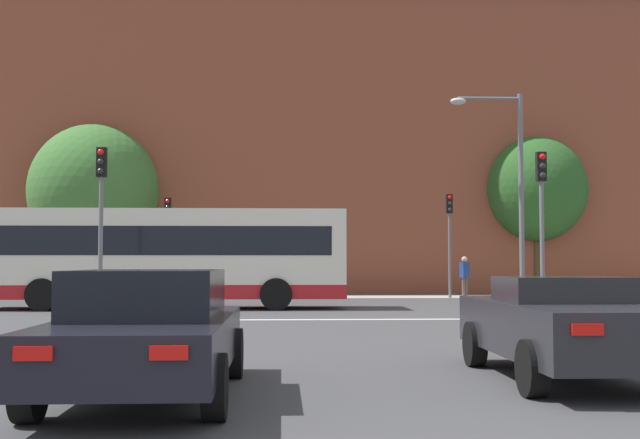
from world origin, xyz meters
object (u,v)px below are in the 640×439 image
Objects in this scene: street_lamp_junction at (508,176)px; car_roadster_right at (566,326)px; traffic_light_far_right at (450,228)px; traffic_light_near_left at (101,204)px; traffic_light_near_right at (542,206)px; pedestrian_waiting at (88,276)px; pedestrian_walking_east at (116,274)px; bus_crossing_lead at (166,256)px; pedestrian_walking_west at (465,273)px; car_saloon_left at (148,332)px; traffic_light_far_left at (167,231)px.

car_roadster_right is at bearing -103.36° from street_lamp_junction.
traffic_light_near_left reaches higher than traffic_light_far_right.
traffic_light_near_right is at bearing -0.97° from traffic_light_near_left.
traffic_light_far_right is 8.49m from street_lamp_junction.
pedestrian_waiting reaches higher than car_roadster_right.
pedestrian_walking_east is (1.48, -1.53, 0.08)m from pedestrian_waiting.
bus_crossing_lead reaches higher than pedestrian_walking_east.
traffic_light_near_right is at bearing -89.60° from traffic_light_far_right.
pedestrian_walking_west is at bearing 86.65° from traffic_light_near_right.
traffic_light_near_left is at bearing 6.90° from pedestrian_walking_west.
car_roadster_right is at bearing -98.37° from traffic_light_far_right.
pedestrian_walking_west is at bearing 69.81° from car_saloon_left.
traffic_light_near_right is (10.81, -4.44, 1.32)m from bus_crossing_lead.
traffic_light_near_left is 2.91× the size of pedestrian_waiting.
traffic_light_far_right is at bearing -0.44° from traffic_light_far_left.
traffic_light_far_right is 11.71m from traffic_light_far_left.
traffic_light_far_right is 16.48m from traffic_light_near_left.
street_lamp_junction is at bearing -145.34° from pedestrian_waiting.
traffic_light_far_right is 15.52m from pedestrian_waiting.
pedestrian_walking_east is at bearing 139.73° from traffic_light_near_right.
pedestrian_walking_east is (-1.95, 11.57, -2.07)m from traffic_light_near_left.
car_saloon_left is at bearing -124.52° from traffic_light_near_right.
traffic_light_near_right reaches higher than pedestrian_waiting.
street_lamp_junction is at bearing -96.28° from bus_crossing_lead.
pedestrian_walking_east reaches higher than car_saloon_left.
pedestrian_waiting is (-15.30, 1.67, -1.99)m from traffic_light_far_right.
traffic_light_near_right is at bearing 49.43° from pedestrian_walking_west.
street_lamp_junction is at bearing -35.68° from traffic_light_far_left.
bus_crossing_lead is at bearing 75.00° from traffic_light_near_left.
traffic_light_far_left is at bearing 97.83° from car_saloon_left.
car_roadster_right is 2.72× the size of pedestrian_waiting.
street_lamp_junction is (8.59, 15.72, 3.49)m from car_saloon_left.
car_roadster_right is at bearing -53.78° from traffic_light_near_left.
traffic_light_far_left reaches higher than car_saloon_left.
traffic_light_near_right is (8.58, 12.47, 2.29)m from car_saloon_left.
street_lamp_junction reaches higher than car_saloon_left.
pedestrian_waiting is (-11.92, 24.68, 0.23)m from car_roadster_right.
car_roadster_right is 23.37m from traffic_light_far_right.
traffic_light_far_right reaches higher than car_roadster_right.
pedestrian_waiting is at bearing -150.78° from pedestrian_walking_east.
traffic_light_near_right is at bearing -44.83° from traffic_light_far_left.
pedestrian_walking_west is at bearing -115.04° from pedestrian_waiting.
traffic_light_far_right is at bearing 81.57° from car_roadster_right.
traffic_light_near_left is at bearing 126.15° from car_roadster_right.
traffic_light_far_left is 0.61× the size of street_lamp_junction.
bus_crossing_lead is at bearing 97.78° from car_saloon_left.
bus_crossing_lead reaches higher than car_roadster_right.
pedestrian_walking_east is (-13.82, 0.14, -1.92)m from traffic_light_far_right.
bus_crossing_lead is at bearing 173.72° from street_lamp_junction.
traffic_light_near_right reaches higher than car_saloon_left.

